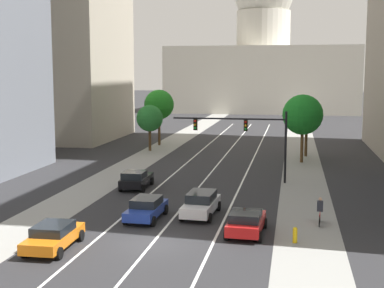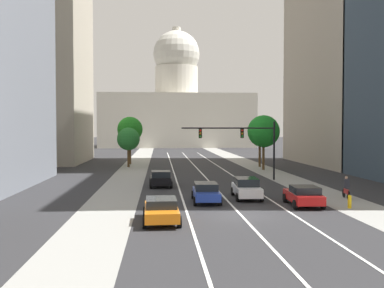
{
  "view_description": "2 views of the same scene",
  "coord_description": "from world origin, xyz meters",
  "px_view_note": "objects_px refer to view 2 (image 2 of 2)",
  "views": [
    {
      "loc": [
        7.49,
        -28.12,
        9.39
      ],
      "look_at": [
        -1.32,
        19.09,
        3.02
      ],
      "focal_mm": 51.19,
      "sensor_mm": 36.0,
      "label": 1
    },
    {
      "loc": [
        -5.02,
        -27.0,
        5.39
      ],
      "look_at": [
        -1.85,
        15.97,
        3.85
      ],
      "focal_mm": 41.35,
      "sensor_mm": 36.0,
      "label": 2
    }
  ],
  "objects_px": {
    "car_white": "(246,188)",
    "street_tree_near_left": "(128,139)",
    "traffic_signal_mast": "(243,138)",
    "street_tree_near_right": "(260,136)",
    "car_red": "(304,195)",
    "car_blue": "(206,192)",
    "cyclist": "(346,188)",
    "street_tree_mid_right": "(264,131)",
    "car_black": "(161,178)",
    "capitol_building": "(177,109)",
    "car_orange": "(161,209)",
    "street_tree_mid_left": "(130,130)",
    "fire_hydrant": "(350,202)"
  },
  "relations": [
    {
      "from": "capitol_building",
      "to": "cyclist",
      "type": "height_order",
      "value": "capitol_building"
    },
    {
      "from": "car_blue",
      "to": "street_tree_near_right",
      "type": "bearing_deg",
      "value": -18.59
    },
    {
      "from": "street_tree_near_right",
      "to": "traffic_signal_mast",
      "type": "bearing_deg",
      "value": -108.94
    },
    {
      "from": "capitol_building",
      "to": "fire_hydrant",
      "type": "height_order",
      "value": "capitol_building"
    },
    {
      "from": "car_blue",
      "to": "car_red",
      "type": "distance_m",
      "value": 6.9
    },
    {
      "from": "traffic_signal_mast",
      "to": "fire_hydrant",
      "type": "bearing_deg",
      "value": -76.0
    },
    {
      "from": "cyclist",
      "to": "street_tree_mid_right",
      "type": "relative_size",
      "value": 0.24
    },
    {
      "from": "car_blue",
      "to": "car_black",
      "type": "bearing_deg",
      "value": 22.0
    },
    {
      "from": "cyclist",
      "to": "street_tree_mid_left",
      "type": "height_order",
      "value": "street_tree_mid_left"
    },
    {
      "from": "car_blue",
      "to": "cyclist",
      "type": "xyz_separation_m",
      "value": [
        10.86,
        0.75,
        0.11
      ]
    },
    {
      "from": "car_black",
      "to": "cyclist",
      "type": "relative_size",
      "value": 2.54
    },
    {
      "from": "car_red",
      "to": "car_white",
      "type": "height_order",
      "value": "car_white"
    },
    {
      "from": "street_tree_mid_left",
      "to": "street_tree_near_left",
      "type": "relative_size",
      "value": 1.3
    },
    {
      "from": "street_tree_near_left",
      "to": "traffic_signal_mast",
      "type": "bearing_deg",
      "value": -51.83
    },
    {
      "from": "traffic_signal_mast",
      "to": "street_tree_near_right",
      "type": "relative_size",
      "value": 1.7
    },
    {
      "from": "cyclist",
      "to": "car_red",
      "type": "bearing_deg",
      "value": 128.53
    },
    {
      "from": "capitol_building",
      "to": "car_white",
      "type": "xyz_separation_m",
      "value": [
        1.65,
        -96.47,
        -10.2
      ]
    },
    {
      "from": "car_black",
      "to": "street_tree_mid_right",
      "type": "xyz_separation_m",
      "value": [
        13.32,
        15.48,
        4.21
      ]
    },
    {
      "from": "street_tree_mid_left",
      "to": "street_tree_near_right",
      "type": "relative_size",
      "value": 1.24
    },
    {
      "from": "capitol_building",
      "to": "fire_hydrant",
      "type": "bearing_deg",
      "value": -85.64
    },
    {
      "from": "cyclist",
      "to": "street_tree_near_left",
      "type": "bearing_deg",
      "value": 37.43
    },
    {
      "from": "car_red",
      "to": "fire_hydrant",
      "type": "height_order",
      "value": "car_red"
    },
    {
      "from": "car_black",
      "to": "street_tree_mid_right",
      "type": "bearing_deg",
      "value": -42.15
    },
    {
      "from": "street_tree_near_right",
      "to": "car_blue",
      "type": "bearing_deg",
      "value": -110.2
    },
    {
      "from": "car_red",
      "to": "street_tree_near_left",
      "type": "relative_size",
      "value": 0.79
    },
    {
      "from": "car_orange",
      "to": "fire_hydrant",
      "type": "distance_m",
      "value": 13.1
    },
    {
      "from": "car_red",
      "to": "cyclist",
      "type": "relative_size",
      "value": 2.5
    },
    {
      "from": "car_orange",
      "to": "car_white",
      "type": "relative_size",
      "value": 0.96
    },
    {
      "from": "traffic_signal_mast",
      "to": "street_tree_near_right",
      "type": "height_order",
      "value": "traffic_signal_mast"
    },
    {
      "from": "capitol_building",
      "to": "street_tree_near_right",
      "type": "bearing_deg",
      "value": -82.68
    },
    {
      "from": "street_tree_near_left",
      "to": "street_tree_mid_right",
      "type": "height_order",
      "value": "street_tree_mid_right"
    },
    {
      "from": "car_white",
      "to": "street_tree_mid_left",
      "type": "bearing_deg",
      "value": 21.24
    },
    {
      "from": "car_red",
      "to": "car_white",
      "type": "distance_m",
      "value": 4.9
    },
    {
      "from": "car_orange",
      "to": "cyclist",
      "type": "xyz_separation_m",
      "value": [
        14.15,
        7.41,
        0.12
      ]
    },
    {
      "from": "car_blue",
      "to": "street_tree_near_left",
      "type": "height_order",
      "value": "street_tree_near_left"
    },
    {
      "from": "capitol_building",
      "to": "car_red",
      "type": "height_order",
      "value": "capitol_building"
    },
    {
      "from": "street_tree_near_right",
      "to": "capitol_building",
      "type": "bearing_deg",
      "value": 97.32
    },
    {
      "from": "street_tree_mid_left",
      "to": "capitol_building",
      "type": "bearing_deg",
      "value": 81.52
    },
    {
      "from": "car_orange",
      "to": "car_black",
      "type": "height_order",
      "value": "car_black"
    },
    {
      "from": "car_white",
      "to": "street_tree_near_left",
      "type": "bearing_deg",
      "value": 24.09
    },
    {
      "from": "car_orange",
      "to": "street_tree_mid_right",
      "type": "bearing_deg",
      "value": -24.83
    },
    {
      "from": "car_red",
      "to": "street_tree_near_right",
      "type": "bearing_deg",
      "value": -4.51
    },
    {
      "from": "street_tree_mid_right",
      "to": "capitol_building",
      "type": "bearing_deg",
      "value": 96.5
    },
    {
      "from": "street_tree_near_left",
      "to": "street_tree_near_right",
      "type": "height_order",
      "value": "street_tree_near_right"
    },
    {
      "from": "traffic_signal_mast",
      "to": "street_tree_mid_right",
      "type": "height_order",
      "value": "street_tree_mid_right"
    },
    {
      "from": "car_white",
      "to": "street_tree_near_left",
      "type": "xyz_separation_m",
      "value": [
        -10.97,
        28.16,
        3.06
      ]
    },
    {
      "from": "car_white",
      "to": "street_tree_near_left",
      "type": "relative_size",
      "value": 0.87
    },
    {
      "from": "car_red",
      "to": "street_tree_mid_left",
      "type": "relative_size",
      "value": 0.61
    },
    {
      "from": "car_blue",
      "to": "cyclist",
      "type": "height_order",
      "value": "cyclist"
    },
    {
      "from": "car_orange",
      "to": "street_tree_near_left",
      "type": "height_order",
      "value": "street_tree_near_left"
    }
  ]
}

